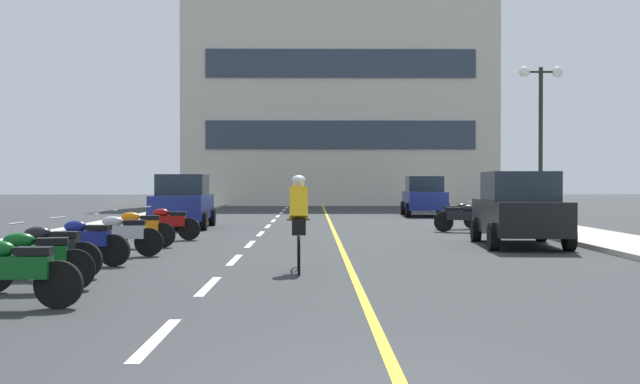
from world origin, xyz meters
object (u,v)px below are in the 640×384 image
parked_car_far (424,196)px  parked_car_mid (183,201)px  motorcycle_8 (458,215)px  motorcycle_4 (122,234)px  cyclist_rider (299,221)px  motorcycle_7 (462,217)px  motorcycle_1 (33,259)px  motorcycle_3 (85,241)px  motorcycle_5 (139,228)px  parked_car_near (519,209)px  street_lamp_mid (541,110)px  motorcycle_6 (168,223)px  motorcycle_2 (49,250)px  motorcycle_0 (13,271)px

parked_car_far → parked_car_mid: bearing=-135.9°
motorcycle_8 → parked_car_mid: bearing=175.2°
motorcycle_4 → cyclist_rider: cyclist_rider is taller
motorcycle_7 → cyclist_rider: 11.77m
motorcycle_1 → motorcycle_3: size_ratio=0.99×
motorcycle_4 → cyclist_rider: (3.76, -2.73, 0.41)m
motorcycle_5 → motorcycle_7: same height
parked_car_mid → parked_car_far: size_ratio=1.00×
cyclist_rider → motorcycle_5: bearing=128.3°
motorcycle_8 → motorcycle_7: bearing=-96.1°
parked_car_near → street_lamp_mid: bearing=70.0°
street_lamp_mid → motorcycle_3: size_ratio=3.12×
motorcycle_6 → motorcycle_8: bearing=29.5°
parked_car_mid → motorcycle_8: (9.24, -0.78, -0.44)m
motorcycle_2 → cyclist_rider: 4.18m
parked_car_near → parked_car_far: (0.06, 16.86, 0.00)m
street_lamp_mid → motorcycle_3: (-11.87, -11.60, -3.51)m
motorcycle_2 → motorcycle_8: bearing=55.7°
motorcycle_5 → motorcycle_8: same height
motorcycle_3 → cyclist_rider: size_ratio=0.96×
motorcycle_5 → cyclist_rider: (3.88, -4.91, 0.41)m
motorcycle_3 → motorcycle_7: 13.26m
motorcycle_8 → cyclist_rider: size_ratio=0.93×
street_lamp_mid → motorcycle_7: bearing=-149.1°
motorcycle_0 → parked_car_mid: bearing=92.3°
motorcycle_3 → cyclist_rider: cyclist_rider is taller
parked_car_near → motorcycle_4: bearing=-163.3°
motorcycle_0 → cyclist_rider: bearing=49.9°
parked_car_near → motorcycle_7: parked_car_near is taller
motorcycle_7 → parked_car_mid: bearing=165.4°
parked_car_far → motorcycle_2: size_ratio=2.50×
motorcycle_1 → motorcycle_2: 1.54m
motorcycle_1 → cyclist_rider: (3.75, 2.58, 0.41)m
motorcycle_1 → motorcycle_6: size_ratio=0.99×
street_lamp_mid → motorcycle_6: 13.06m
motorcycle_1 → motorcycle_7: (8.66, 13.27, 0.00)m
parked_car_mid → motorcycle_6: bearing=-84.7°
motorcycle_2 → motorcycle_5: 5.98m
parked_car_mid → motorcycle_5: parked_car_mid is taller
motorcycle_1 → motorcycle_0: bearing=-79.4°
parked_car_mid → motorcycle_5: size_ratio=2.50×
motorcycle_2 → cyclist_rider: bearing=14.8°
motorcycle_0 → motorcycle_2: size_ratio=1.00×
motorcycle_7 → motorcycle_4: bearing=-137.4°
parked_car_far → parked_car_near: bearing=-90.2°
parked_car_near → motorcycle_7: 5.28m
motorcycle_7 → street_lamp_mid: bearing=30.9°
motorcycle_6 → motorcycle_1: bearing=-90.7°
motorcycle_7 → motorcycle_8: 1.60m
motorcycle_2 → motorcycle_8: 16.15m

